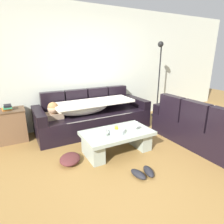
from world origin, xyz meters
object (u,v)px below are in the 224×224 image
(coffee_table, at_px, (117,139))
(pair_of_shoes, at_px, (143,173))
(wine_glass_near_right, at_px, (136,124))
(fruit_bowl, at_px, (116,130))
(side_cabinet, at_px, (6,126))
(couch_near_window, at_px, (205,128))
(book_stack_on_cabinet, at_px, (7,107))
(wine_glass_near_left, at_px, (105,131))
(crumpled_garment, at_px, (70,159))
(open_magazine, at_px, (133,126))
(floor_lamp, at_px, (159,75))
(couch_along_wall, at_px, (92,116))

(coffee_table, relative_size, pair_of_shoes, 3.47)
(coffee_table, height_order, wine_glass_near_right, wine_glass_near_right)
(coffee_table, distance_m, pair_of_shoes, 0.81)
(fruit_bowl, bearing_deg, side_cabinet, 139.77)
(couch_near_window, height_order, book_stack_on_cabinet, couch_near_window)
(fruit_bowl, xyz_separation_m, wine_glass_near_left, (-0.26, -0.08, 0.08))
(book_stack_on_cabinet, xyz_separation_m, crumpled_garment, (0.78, -1.31, -0.63))
(open_magazine, height_order, floor_lamp, floor_lamp)
(open_magazine, bearing_deg, side_cabinet, 155.62)
(floor_lamp, xyz_separation_m, crumpled_garment, (-2.77, -1.15, -1.06))
(fruit_bowl, xyz_separation_m, open_magazine, (0.42, 0.12, -0.03))
(fruit_bowl, bearing_deg, couch_near_window, -17.05)
(couch_near_window, height_order, wine_glass_near_left, couch_near_window)
(couch_along_wall, height_order, crumpled_garment, couch_along_wall)
(couch_along_wall, bearing_deg, wine_glass_near_left, -102.88)
(side_cabinet, xyz_separation_m, book_stack_on_cabinet, (0.07, -0.00, 0.37))
(wine_glass_near_left, distance_m, open_magazine, 0.71)
(fruit_bowl, relative_size, floor_lamp, 0.14)
(side_cabinet, relative_size, floor_lamp, 0.37)
(open_magazine, bearing_deg, floor_lamp, 43.13)
(fruit_bowl, xyz_separation_m, floor_lamp, (1.96, 1.23, 0.70))
(couch_near_window, xyz_separation_m, wine_glass_near_left, (-1.89, 0.42, 0.16))
(book_stack_on_cabinet, distance_m, floor_lamp, 3.58)
(couch_along_wall, relative_size, pair_of_shoes, 7.13)
(fruit_bowl, height_order, wine_glass_near_right, wine_glass_near_right)
(fruit_bowl, height_order, wine_glass_near_left, wine_glass_near_left)
(pair_of_shoes, bearing_deg, book_stack_on_cabinet, 126.75)
(coffee_table, distance_m, book_stack_on_cabinet, 2.16)
(wine_glass_near_right, relative_size, floor_lamp, 0.09)
(couch_along_wall, distance_m, pair_of_shoes, 1.94)
(couch_along_wall, distance_m, couch_near_window, 2.32)
(book_stack_on_cabinet, bearing_deg, open_magazine, -32.59)
(floor_lamp, xyz_separation_m, pair_of_shoes, (-1.95, -1.98, -1.07))
(side_cabinet, bearing_deg, wine_glass_near_right, -36.76)
(couch_along_wall, distance_m, open_magazine, 1.13)
(wine_glass_near_right, relative_size, side_cabinet, 0.23)
(coffee_table, distance_m, floor_lamp, 2.43)
(couch_along_wall, bearing_deg, crumpled_garment, -127.21)
(open_magazine, xyz_separation_m, crumpled_garment, (-1.22, -0.03, -0.33))
(coffee_table, bearing_deg, pair_of_shoes, -91.13)
(side_cabinet, bearing_deg, crumpled_garment, -57.11)
(book_stack_on_cabinet, height_order, crumpled_garment, book_stack_on_cabinet)
(couch_near_window, bearing_deg, open_magazine, 63.08)
(fruit_bowl, bearing_deg, coffee_table, 45.35)
(couch_near_window, bearing_deg, wine_glass_near_right, 72.28)
(coffee_table, distance_m, side_cabinet, 2.17)
(open_magazine, height_order, book_stack_on_cabinet, book_stack_on_cabinet)
(crumpled_garment, bearing_deg, floor_lamp, 22.50)
(couch_near_window, height_order, crumpled_garment, couch_near_window)
(pair_of_shoes, bearing_deg, side_cabinet, 127.88)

